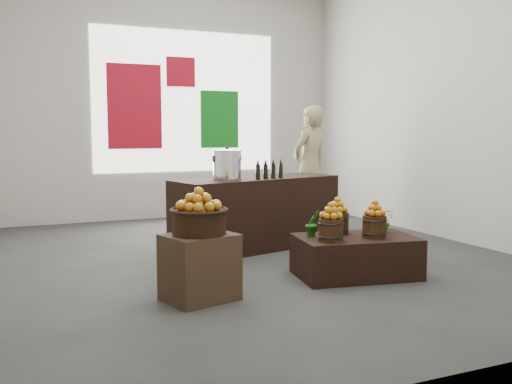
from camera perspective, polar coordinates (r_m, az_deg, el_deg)
name	(u,v)px	position (r m, az deg, el deg)	size (l,w,h in m)	color
ground	(250,258)	(6.80, -0.63, -6.60)	(7.00, 7.00, 0.00)	#363533
back_wall	(169,101)	(9.96, -8.67, 8.95)	(6.00, 0.04, 4.00)	#AFACA2
back_opening	(187,102)	(10.02, -6.96, 8.96)	(3.20, 0.02, 2.40)	white
deco_red_left	(135,107)	(9.78, -12.04, 8.35)	(0.90, 0.04, 1.40)	maroon
deco_green_right	(220,119)	(10.19, -3.67, 7.25)	(0.70, 0.04, 1.00)	#0F6517
deco_red_upper	(181,72)	(10.02, -7.54, 11.82)	(0.50, 0.04, 0.50)	maroon
crate	(200,267)	(5.12, -5.66, -7.49)	(0.59, 0.48, 0.59)	#44301F
wicker_basket	(199,222)	(5.04, -5.71, -3.03)	(0.47, 0.47, 0.22)	black
apples_in_basket	(199,199)	(5.01, -5.73, -0.70)	(0.37, 0.37, 0.20)	#991204
display_table	(356,256)	(6.01, 9.94, -6.37)	(1.20, 0.74, 0.42)	black
apple_bucket_front_left	(331,230)	(5.67, 7.49, -3.79)	(0.24, 0.24, 0.22)	#371E0F
apples_in_bucket_front_left	(331,211)	(5.64, 7.52, -1.87)	(0.18, 0.18, 0.16)	#991204
apple_bucket_front_right	(374,227)	(5.93, 11.75, -3.42)	(0.24, 0.24, 0.22)	#371E0F
apples_in_bucket_front_right	(375,208)	(5.90, 11.79, -1.58)	(0.18, 0.18, 0.16)	#991204
apple_bucket_rear	(337,223)	(6.10, 8.12, -3.08)	(0.24, 0.24, 0.22)	#371E0F
apples_in_bucket_rear	(337,205)	(6.08, 8.15, -1.29)	(0.18, 0.18, 0.16)	#991204
herb_garnish_right	(383,221)	(6.25, 12.61, -2.83)	(0.22, 0.19, 0.25)	#1A6415
herb_garnish_left	(312,223)	(5.89, 5.67, -3.12)	(0.15, 0.12, 0.28)	#1A6415
counter	(257,213)	(7.28, 0.06, -2.12)	(2.22, 0.71, 0.91)	black
stock_pot_left	(227,166)	(6.95, -2.91, 2.65)	(0.34, 0.34, 0.34)	silver
oil_cruets	(268,169)	(7.04, 1.16, 2.34)	(0.32, 0.06, 0.25)	black
shopper	(310,167)	(8.89, 5.40, 2.52)	(0.69, 0.45, 1.88)	#96865C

